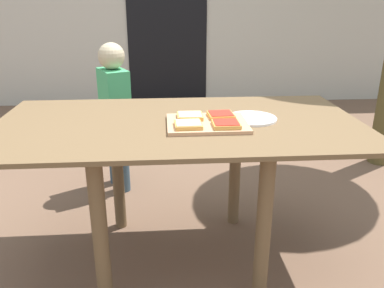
{
  "coord_description": "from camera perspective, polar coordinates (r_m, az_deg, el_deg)",
  "views": [
    {
      "loc": [
        -0.06,
        -1.63,
        1.21
      ],
      "look_at": [
        0.06,
        0.0,
        0.6
      ],
      "focal_mm": 37.02,
      "sensor_mm": 36.0,
      "label": 1
    }
  ],
  "objects": [
    {
      "name": "child_left",
      "position": [
        2.56,
        -11.02,
        4.93
      ],
      "size": [
        0.23,
        0.28,
        0.95
      ],
      "color": "#384E5D",
      "rests_on": "ground"
    },
    {
      "name": "plate_white_right",
      "position": [
        1.75,
        8.56,
        3.67
      ],
      "size": [
        0.22,
        0.22,
        0.01
      ],
      "primitive_type": "cylinder",
      "color": "white",
      "rests_on": "dining_table"
    },
    {
      "name": "pizza_slice_near_right",
      "position": [
        1.59,
        4.95,
        2.88
      ],
      "size": [
        0.11,
        0.11,
        0.02
      ],
      "color": "gold",
      "rests_on": "cutting_board"
    },
    {
      "name": "ground_plane",
      "position": [
        2.03,
        -1.71,
        -16.05
      ],
      "size": [
        16.0,
        16.0,
        0.0
      ],
      "primitive_type": "plane",
      "color": "brown"
    },
    {
      "name": "pizza_slice_far_right",
      "position": [
        1.71,
        4.19,
        4.16
      ],
      "size": [
        0.11,
        0.11,
        0.02
      ],
      "color": "gold",
      "rests_on": "cutting_board"
    },
    {
      "name": "house_door",
      "position": [
        4.67,
        -3.6,
        17.91
      ],
      "size": [
        0.9,
        0.02,
        2.0
      ],
      "primitive_type": "cube",
      "color": "black",
      "rests_on": "ground"
    },
    {
      "name": "pizza_slice_near_left",
      "position": [
        1.58,
        -0.55,
        2.82
      ],
      "size": [
        0.11,
        0.11,
        0.02
      ],
      "color": "gold",
      "rests_on": "cutting_board"
    },
    {
      "name": "cutting_board",
      "position": [
        1.65,
        2.18,
        2.97
      ],
      "size": [
        0.33,
        0.27,
        0.02
      ],
      "primitive_type": "cube",
      "color": "tan",
      "rests_on": "dining_table"
    },
    {
      "name": "pizza_slice_far_left",
      "position": [
        1.7,
        -0.3,
        4.06
      ],
      "size": [
        0.11,
        0.11,
        0.02
      ],
      "color": "gold",
      "rests_on": "cutting_board"
    },
    {
      "name": "dining_table",
      "position": [
        1.74,
        -1.91,
        -0.23
      ],
      "size": [
        1.57,
        0.84,
        0.7
      ],
      "color": "brown",
      "rests_on": "ground"
    }
  ]
}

